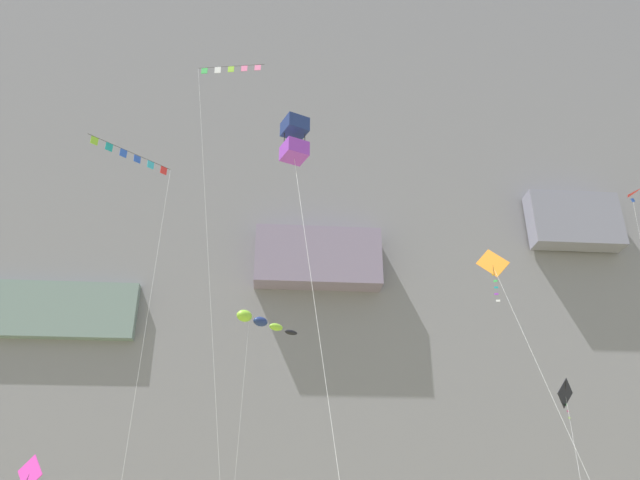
{
  "coord_description": "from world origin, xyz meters",
  "views": [
    {
      "loc": [
        -4.53,
        -8.35,
        2.25
      ],
      "look_at": [
        -2.37,
        19.27,
        15.64
      ],
      "focal_mm": 34.83,
      "sensor_mm": 36.0,
      "label": 1
    }
  ],
  "objects_px": {
    "kite_banner_upper_right": "(229,91)",
    "kite_diamond_upper_mid": "(566,398)",
    "kite_delta_mid_right": "(634,223)",
    "kite_diamond_low_right": "(499,277)",
    "kite_windsock_low_left": "(259,321)",
    "kite_diamond_far_left": "(29,475)",
    "kite_box_far_right": "(295,140)",
    "kite_banner_upper_left": "(131,174)"
  },
  "relations": [
    {
      "from": "kite_delta_mid_right",
      "to": "kite_banner_upper_left",
      "type": "height_order",
      "value": "kite_banner_upper_left"
    },
    {
      "from": "kite_delta_mid_right",
      "to": "kite_banner_upper_left",
      "type": "bearing_deg",
      "value": -176.26
    },
    {
      "from": "kite_delta_mid_right",
      "to": "kite_windsock_low_left",
      "type": "distance_m",
      "value": 25.67
    },
    {
      "from": "kite_banner_upper_left",
      "to": "kite_diamond_far_left",
      "type": "height_order",
      "value": "kite_banner_upper_left"
    },
    {
      "from": "kite_banner_upper_right",
      "to": "kite_banner_upper_left",
      "type": "distance_m",
      "value": 12.34
    },
    {
      "from": "kite_banner_upper_left",
      "to": "kite_box_far_right",
      "type": "bearing_deg",
      "value": -50.02
    },
    {
      "from": "kite_diamond_upper_mid",
      "to": "kite_diamond_low_right",
      "type": "height_order",
      "value": "kite_diamond_low_right"
    },
    {
      "from": "kite_banner_upper_left",
      "to": "kite_diamond_far_left",
      "type": "distance_m",
      "value": 22.29
    },
    {
      "from": "kite_banner_upper_right",
      "to": "kite_windsock_low_left",
      "type": "distance_m",
      "value": 16.82
    },
    {
      "from": "kite_diamond_far_left",
      "to": "kite_box_far_right",
      "type": "bearing_deg",
      "value": -56.69
    },
    {
      "from": "kite_banner_upper_right",
      "to": "kite_diamond_far_left",
      "type": "height_order",
      "value": "kite_banner_upper_right"
    },
    {
      "from": "kite_box_far_right",
      "to": "kite_diamond_low_right",
      "type": "relative_size",
      "value": 1.25
    },
    {
      "from": "kite_windsock_low_left",
      "to": "kite_diamond_low_right",
      "type": "height_order",
      "value": "kite_windsock_low_left"
    },
    {
      "from": "kite_banner_upper_right",
      "to": "kite_diamond_upper_mid",
      "type": "height_order",
      "value": "kite_banner_upper_right"
    },
    {
      "from": "kite_banner_upper_left",
      "to": "kite_banner_upper_right",
      "type": "bearing_deg",
      "value": 45.85
    },
    {
      "from": "kite_delta_mid_right",
      "to": "kite_banner_upper_left",
      "type": "xyz_separation_m",
      "value": [
        -31.23,
        -2.04,
        0.94
      ]
    },
    {
      "from": "kite_banner_upper_right",
      "to": "kite_diamond_upper_mid",
      "type": "distance_m",
      "value": 30.45
    },
    {
      "from": "kite_box_far_right",
      "to": "kite_diamond_upper_mid",
      "type": "xyz_separation_m",
      "value": [
        16.84,
        15.38,
        -6.78
      ]
    },
    {
      "from": "kite_diamond_far_left",
      "to": "kite_banner_upper_left",
      "type": "bearing_deg",
      "value": -62.47
    },
    {
      "from": "kite_banner_upper_right",
      "to": "kite_diamond_low_right",
      "type": "relative_size",
      "value": 2.45
    },
    {
      "from": "kite_delta_mid_right",
      "to": "kite_diamond_low_right",
      "type": "relative_size",
      "value": 1.6
    },
    {
      "from": "kite_box_far_right",
      "to": "kite_diamond_low_right",
      "type": "bearing_deg",
      "value": 22.17
    },
    {
      "from": "kite_box_far_right",
      "to": "kite_banner_upper_left",
      "type": "relative_size",
      "value": 0.77
    },
    {
      "from": "kite_diamond_far_left",
      "to": "kite_delta_mid_right",
      "type": "bearing_deg",
      "value": -17.8
    },
    {
      "from": "kite_box_far_right",
      "to": "kite_windsock_low_left",
      "type": "xyz_separation_m",
      "value": [
        -1.62,
        21.75,
        -0.42
      ]
    },
    {
      "from": "kite_box_far_right",
      "to": "kite_delta_mid_right",
      "type": "height_order",
      "value": "kite_delta_mid_right"
    },
    {
      "from": "kite_box_far_right",
      "to": "kite_banner_upper_left",
      "type": "distance_m",
      "value": 14.95
    },
    {
      "from": "kite_diamond_low_right",
      "to": "kite_banner_upper_right",
      "type": "bearing_deg",
      "value": 138.23
    },
    {
      "from": "kite_windsock_low_left",
      "to": "kite_diamond_upper_mid",
      "type": "bearing_deg",
      "value": -19.02
    },
    {
      "from": "kite_box_far_right",
      "to": "kite_delta_mid_right",
      "type": "distance_m",
      "value": 25.88
    },
    {
      "from": "kite_delta_mid_right",
      "to": "kite_diamond_low_right",
      "type": "bearing_deg",
      "value": -144.75
    },
    {
      "from": "kite_diamond_upper_mid",
      "to": "kite_banner_upper_left",
      "type": "xyz_separation_m",
      "value": [
        -25.96,
        -4.51,
        11.5
      ]
    },
    {
      "from": "kite_windsock_low_left",
      "to": "kite_diamond_low_right",
      "type": "distance_m",
      "value": 21.3
    },
    {
      "from": "kite_banner_upper_left",
      "to": "kite_diamond_far_left",
      "type": "relative_size",
      "value": 3.03
    },
    {
      "from": "kite_banner_upper_right",
      "to": "kite_banner_upper_left",
      "type": "xyz_separation_m",
      "value": [
        -4.72,
        -4.86,
        -10.32
      ]
    },
    {
      "from": "kite_delta_mid_right",
      "to": "kite_banner_upper_right",
      "type": "bearing_deg",
      "value": 173.93
    },
    {
      "from": "kite_banner_upper_right",
      "to": "kite_windsock_low_left",
      "type": "height_order",
      "value": "kite_banner_upper_right"
    },
    {
      "from": "kite_diamond_upper_mid",
      "to": "kite_banner_upper_left",
      "type": "distance_m",
      "value": 28.75
    },
    {
      "from": "kite_delta_mid_right",
      "to": "kite_banner_upper_left",
      "type": "distance_m",
      "value": 31.31
    },
    {
      "from": "kite_windsock_low_left",
      "to": "kite_diamond_far_left",
      "type": "relative_size",
      "value": 2.22
    },
    {
      "from": "kite_box_far_right",
      "to": "kite_banner_upper_left",
      "type": "height_order",
      "value": "kite_banner_upper_left"
    },
    {
      "from": "kite_banner_upper_right",
      "to": "kite_diamond_upper_mid",
      "type": "bearing_deg",
      "value": -0.94
    }
  ]
}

